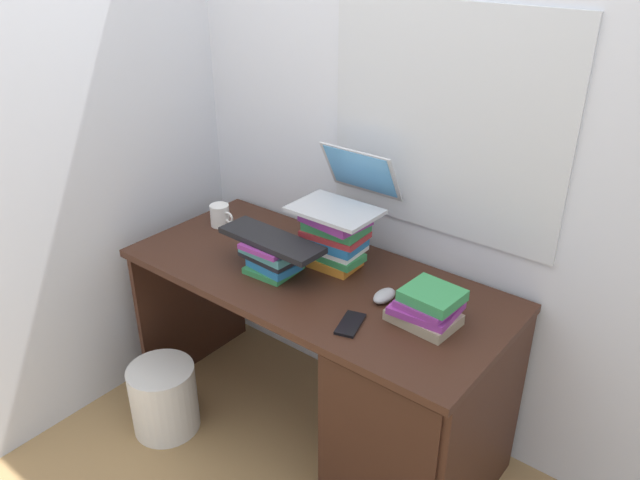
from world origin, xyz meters
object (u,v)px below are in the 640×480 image
(book_stack_keyboard_riser, at_px, (271,257))
(laptop, at_px, (346,194))
(cell_phone, at_px, (350,324))
(wastebasket, at_px, (164,398))
(book_stack_tall, at_px, (335,237))
(computer_mouse, at_px, (384,296))
(mug, at_px, (220,215))
(book_stack_side, at_px, (427,307))
(desk, at_px, (391,391))
(keyboard, at_px, (271,240))

(book_stack_keyboard_riser, xyz_separation_m, laptop, (0.15, 0.25, 0.21))
(cell_phone, distance_m, wastebasket, 1.00)
(laptop, xyz_separation_m, cell_phone, (0.28, -0.35, -0.27))
(book_stack_tall, relative_size, wastebasket, 0.82)
(book_stack_tall, distance_m, wastebasket, 1.00)
(computer_mouse, xyz_separation_m, mug, (-0.88, 0.06, 0.03))
(book_stack_side, height_order, wastebasket, book_stack_side)
(desk, height_order, book_stack_tall, book_stack_tall)
(cell_phone, bearing_deg, book_stack_keyboard_riser, 150.28)
(book_stack_keyboard_riser, distance_m, laptop, 0.36)
(desk, height_order, mug, mug)
(cell_phone, bearing_deg, wastebasket, 178.57)
(cell_phone, height_order, wastebasket, cell_phone)
(book_stack_side, height_order, keyboard, keyboard)
(laptop, xyz_separation_m, mug, (-0.59, -0.09, -0.23))
(laptop, height_order, mug, laptop)
(cell_phone, bearing_deg, laptop, 112.10)
(keyboard, bearing_deg, book_stack_keyboard_riser, -155.89)
(wastebasket, bearing_deg, mug, 101.85)
(book_stack_keyboard_riser, height_order, book_stack_side, book_stack_keyboard_riser)
(mug, bearing_deg, laptop, 8.98)
(laptop, bearing_deg, computer_mouse, -28.63)
(desk, distance_m, laptop, 0.73)
(book_stack_keyboard_riser, distance_m, wastebasket, 0.80)
(desk, height_order, book_stack_side, book_stack_side)
(desk, height_order, cell_phone, cell_phone)
(book_stack_tall, bearing_deg, mug, -177.36)
(book_stack_tall, height_order, keyboard, book_stack_tall)
(desk, height_order, laptop, laptop)
(keyboard, distance_m, cell_phone, 0.46)
(mug, distance_m, cell_phone, 0.92)
(keyboard, xyz_separation_m, cell_phone, (0.43, -0.10, -0.13))
(book_stack_keyboard_riser, bearing_deg, cell_phone, -12.85)
(mug, bearing_deg, book_stack_tall, 2.64)
(book_stack_keyboard_riser, relative_size, laptop, 0.70)
(book_stack_keyboard_riser, distance_m, computer_mouse, 0.45)
(book_stack_tall, height_order, cell_phone, book_stack_tall)
(laptop, relative_size, mug, 2.71)
(desk, distance_m, computer_mouse, 0.36)
(keyboard, relative_size, computer_mouse, 4.04)
(wastebasket, bearing_deg, laptop, 48.84)
(book_stack_tall, xyz_separation_m, computer_mouse, (0.28, -0.09, -0.10))
(laptop, bearing_deg, book_stack_keyboard_riser, -120.96)
(laptop, xyz_separation_m, keyboard, (-0.15, -0.25, -0.14))
(desk, relative_size, book_stack_side, 6.52)
(laptop, bearing_deg, wastebasket, -131.16)
(keyboard, bearing_deg, computer_mouse, 13.90)
(mug, bearing_deg, desk, -6.31)
(laptop, distance_m, computer_mouse, 0.41)
(mug, relative_size, wastebasket, 0.40)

